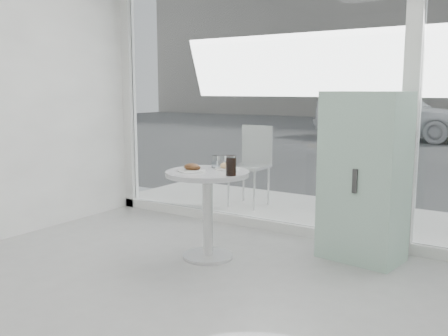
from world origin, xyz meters
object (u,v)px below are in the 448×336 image
Objects in this scene: water_tumbler_a at (215,162)px; water_tumbler_b at (222,163)px; patio_chair at (252,160)px; car_white at (392,113)px; cola_glass at (231,166)px; main_table at (208,196)px; mint_cabinet at (364,177)px; plate_donut at (228,167)px; plate_fritter at (192,168)px.

water_tumbler_b is at bearing -0.46° from water_tumbler_a.
car_white is (-0.94, 9.98, 0.17)m from patio_chair.
main_table is at bearing 165.66° from cola_glass.
mint_cabinet is 1.48× the size of patio_chair.
car_white is at bearing 98.02° from plate_donut.
cola_glass is at bearing 2.04° from plate_fritter.
main_table is 4.74× the size of cola_glass.
water_tumbler_a is at bearing -168.44° from car_white.
water_tumbler_a is at bearing 140.99° from cola_glass.
water_tumbler_a is at bearing 167.91° from plate_donut.
mint_cabinet is 12.68× the size of water_tumbler_b.
patio_chair is 8.54× the size of water_tumbler_b.
main_table is at bearing -73.89° from water_tumbler_a.
car_white reaches higher than plate_fritter.
main_table is 11.90m from car_white.
patio_chair is at bearing 108.68° from water_tumbler_a.
car_white reaches higher than mint_cabinet.
mint_cabinet is 6.38× the size of plate_donut.
plate_fritter is 0.31m from water_tumbler_b.
main_table is 0.31m from plate_donut.
mint_cabinet is (1.13, 0.71, 0.17)m from main_table.
car_white is 11.69m from water_tumbler_a.
mint_cabinet is 0.32× the size of car_white.
patio_chair is (-0.60, 1.82, 0.05)m from main_table.
cola_glass is (0.27, -0.28, 0.03)m from water_tumbler_b.
water_tumbler_b reaches higher than plate_fritter.
cola_glass is at bearing -166.97° from car_white.
car_white is at bearing 111.49° from mint_cabinet.
patio_chair is 2.10m from cola_glass.
water_tumbler_b is at bearing -147.60° from mint_cabinet.
patio_chair is at bearing 115.19° from cola_glass.
water_tumbler_a is 0.66× the size of cola_glass.
cola_glass is at bearing -45.94° from water_tumbler_b.
cola_glass reaches higher than plate_donut.
car_white reaches higher than cola_glass.
main_table is at bearing 41.62° from plate_fritter.
plate_fritter is 2.22× the size of water_tumbler_a.
plate_fritter is 0.30m from water_tumbler_a.
plate_donut is at bearing -67.42° from patio_chair.
mint_cabinet is 1.16m from cola_glass.
plate_donut is at bearing -144.60° from mint_cabinet.
patio_chair is 10.03m from car_white.
plate_donut is 0.16m from water_tumbler_a.
plate_donut is (0.09, 0.17, 0.24)m from main_table.
mint_cabinet is at bearing -32.87° from patio_chair.
cola_glass reaches higher than water_tumbler_b.
water_tumbler_a is at bearing 82.64° from plate_fritter.
water_tumbler_a is at bearing -71.72° from patio_chair.
plate_fritter is 1.05× the size of plate_donut.
cola_glass is (0.28, -0.07, 0.30)m from main_table.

